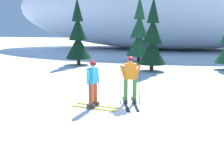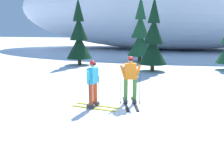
% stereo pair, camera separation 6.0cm
% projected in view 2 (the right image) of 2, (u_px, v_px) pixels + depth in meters
% --- Properties ---
extents(ground_plane, '(120.00, 120.00, 0.00)m').
position_uv_depth(ground_plane, '(133.00, 104.00, 9.29)').
color(ground_plane, white).
extents(skier_orange_jacket, '(0.94, 1.85, 1.79)m').
position_uv_depth(skier_orange_jacket, '(130.00, 79.00, 9.22)').
color(skier_orange_jacket, black).
rests_on(skier_orange_jacket, ground).
extents(skier_cyan_jacket, '(1.77, 0.82, 1.69)m').
position_uv_depth(skier_cyan_jacket, '(93.00, 83.00, 8.81)').
color(skier_cyan_jacket, gold).
rests_on(skier_cyan_jacket, ground).
extents(pine_tree_far_left, '(1.94, 1.94, 5.02)m').
position_uv_depth(pine_tree_far_left, '(79.00, 37.00, 18.94)').
color(pine_tree_far_left, '#47301E').
rests_on(pine_tree_far_left, ground).
extents(pine_tree_center_left, '(2.06, 2.06, 5.33)m').
position_uv_depth(pine_tree_center_left, '(140.00, 35.00, 20.46)').
color(pine_tree_center_left, '#47301E').
rests_on(pine_tree_center_left, ground).
extents(pine_tree_center, '(1.83, 1.83, 4.74)m').
position_uv_depth(pine_tree_center, '(153.00, 41.00, 16.10)').
color(pine_tree_center, '#47301E').
rests_on(pine_tree_center, ground).
extents(snow_ridge_background, '(41.02, 18.89, 11.23)m').
position_uv_depth(snow_ridge_background, '(167.00, 6.00, 32.41)').
color(snow_ridge_background, white).
rests_on(snow_ridge_background, ground).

